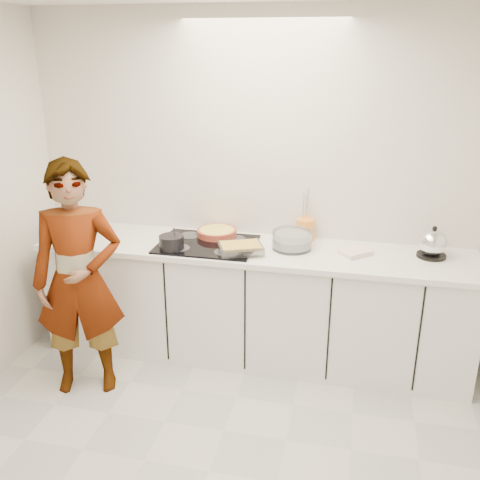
% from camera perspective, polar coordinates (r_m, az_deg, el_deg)
% --- Properties ---
extents(floor, '(3.60, 3.20, 0.00)m').
position_cam_1_polar(floor, '(3.38, -3.32, -23.41)').
color(floor, beige).
rests_on(floor, ground).
extents(wall_back, '(3.60, 0.00, 2.60)m').
position_cam_1_polar(wall_back, '(4.14, 2.35, 5.78)').
color(wall_back, silver).
rests_on(wall_back, ground).
extents(base_cabinets, '(3.20, 0.58, 0.87)m').
position_cam_1_polar(base_cabinets, '(4.15, 1.37, -6.96)').
color(base_cabinets, white).
rests_on(base_cabinets, floor).
extents(countertop, '(3.24, 0.64, 0.04)m').
position_cam_1_polar(countertop, '(3.96, 1.43, -1.10)').
color(countertop, white).
rests_on(countertop, base_cabinets).
extents(hob, '(0.72, 0.54, 0.01)m').
position_cam_1_polar(hob, '(4.01, -3.53, -0.44)').
color(hob, black).
rests_on(hob, countertop).
extents(tart_dish, '(0.35, 0.35, 0.05)m').
position_cam_1_polar(tart_dish, '(4.16, -2.48, 0.85)').
color(tart_dish, '#9F3D2B').
rests_on(tart_dish, hob).
extents(saucepan, '(0.19, 0.19, 0.17)m').
position_cam_1_polar(saucepan, '(3.91, -7.31, -0.24)').
color(saucepan, black).
rests_on(saucepan, hob).
extents(baking_dish, '(0.37, 0.33, 0.06)m').
position_cam_1_polar(baking_dish, '(3.83, 0.05, -0.83)').
color(baking_dish, silver).
rests_on(baking_dish, hob).
extents(mixing_bowl, '(0.37, 0.37, 0.13)m').
position_cam_1_polar(mixing_bowl, '(3.94, 5.55, -0.07)').
color(mixing_bowl, silver).
rests_on(mixing_bowl, countertop).
extents(tea_towel, '(0.26, 0.25, 0.03)m').
position_cam_1_polar(tea_towel, '(3.91, 12.21, -1.29)').
color(tea_towel, white).
rests_on(tea_towel, countertop).
extents(kettle, '(0.23, 0.23, 0.23)m').
position_cam_1_polar(kettle, '(3.99, 19.86, -0.41)').
color(kettle, black).
rests_on(kettle, countertop).
extents(utensil_crock, '(0.18, 0.18, 0.17)m').
position_cam_1_polar(utensil_crock, '(4.11, 6.96, 1.11)').
color(utensil_crock, orange).
rests_on(utensil_crock, countertop).
extents(cook, '(0.70, 0.57, 1.66)m').
position_cam_1_polar(cook, '(3.78, -16.84, -4.15)').
color(cook, white).
rests_on(cook, floor).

